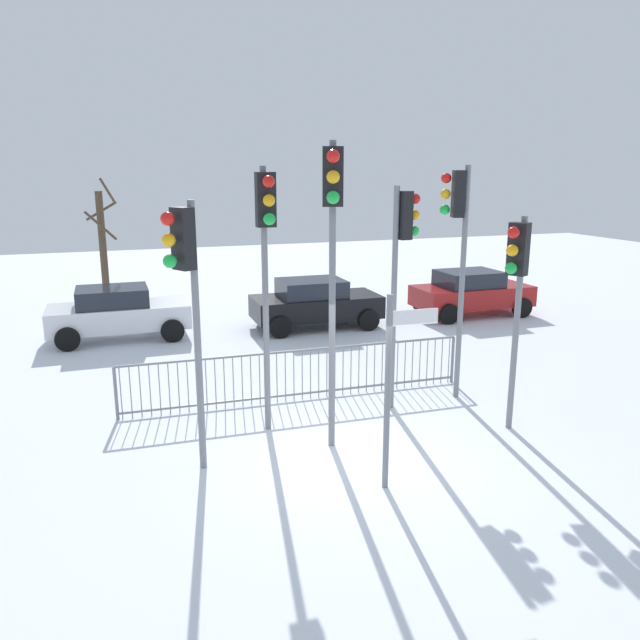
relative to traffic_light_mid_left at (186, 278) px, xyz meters
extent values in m
plane|color=white|center=(2.45, -0.55, -3.09)|extent=(60.00, 60.00, 0.00)
cylinder|color=slate|center=(0.13, 0.07, -0.98)|extent=(0.11, 0.11, 4.21)
cube|color=black|center=(-0.02, -0.01, 0.57)|extent=(0.35, 0.39, 0.90)
sphere|color=red|center=(-0.23, -0.13, 0.87)|extent=(0.20, 0.20, 0.20)
sphere|color=orange|center=(-0.23, -0.13, 0.57)|extent=(0.20, 0.20, 0.20)
sphere|color=green|center=(-0.23, -0.13, 0.27)|extent=(0.20, 0.20, 0.20)
cylinder|color=slate|center=(5.63, 1.52, -0.73)|extent=(0.11, 0.11, 4.73)
cube|color=black|center=(5.48, 1.58, 1.09)|extent=(0.32, 0.38, 0.90)
sphere|color=red|center=(5.24, 1.66, 1.39)|extent=(0.20, 0.20, 0.20)
sphere|color=orange|center=(5.24, 1.66, 1.09)|extent=(0.20, 0.20, 0.20)
sphere|color=green|center=(5.24, 1.66, 0.79)|extent=(0.20, 0.20, 0.20)
cylinder|color=slate|center=(1.49, 1.21, -0.74)|extent=(0.11, 0.11, 4.70)
cube|color=black|center=(1.48, 1.04, 1.06)|extent=(0.32, 0.23, 0.90)
sphere|color=red|center=(1.48, 0.79, 1.36)|extent=(0.20, 0.20, 0.20)
sphere|color=orange|center=(1.48, 0.79, 1.06)|extent=(0.20, 0.20, 0.20)
sphere|color=green|center=(1.48, 0.79, 0.76)|extent=(0.20, 0.20, 0.20)
cylinder|color=slate|center=(5.70, -0.20, -1.15)|extent=(0.11, 0.11, 3.87)
cube|color=black|center=(5.56, -0.29, 0.23)|extent=(0.35, 0.39, 0.90)
sphere|color=red|center=(5.34, -0.41, 0.53)|extent=(0.20, 0.20, 0.20)
sphere|color=orange|center=(5.34, -0.41, 0.23)|extent=(0.20, 0.20, 0.20)
sphere|color=green|center=(5.34, -0.41, -0.07)|extent=(0.20, 0.20, 0.20)
cylinder|color=slate|center=(4.07, 1.41, -0.91)|extent=(0.11, 0.11, 4.36)
cube|color=black|center=(4.24, 1.44, 0.72)|extent=(0.26, 0.35, 0.90)
sphere|color=red|center=(4.48, 1.47, 1.02)|extent=(0.20, 0.20, 0.20)
sphere|color=orange|center=(4.48, 1.47, 0.72)|extent=(0.20, 0.20, 0.20)
sphere|color=green|center=(4.48, 1.47, 0.42)|extent=(0.20, 0.20, 0.20)
cylinder|color=slate|center=(2.35, 0.16, -0.55)|extent=(0.11, 0.11, 5.08)
cube|color=black|center=(2.29, 0.01, 1.44)|extent=(0.38, 0.31, 0.90)
sphere|color=red|center=(2.21, -0.23, 1.74)|extent=(0.20, 0.20, 0.20)
sphere|color=orange|center=(2.21, -0.23, 1.44)|extent=(0.20, 0.20, 0.20)
sphere|color=green|center=(2.21, -0.23, 1.14)|extent=(0.20, 0.20, 0.20)
cylinder|color=slate|center=(2.60, -1.46, -1.62)|extent=(0.09, 0.09, 2.95)
cube|color=white|center=(3.00, -1.48, -0.49)|extent=(0.70, 0.06, 0.22)
cube|color=slate|center=(2.45, 2.45, -2.04)|extent=(7.14, 0.24, 0.04)
cube|color=slate|center=(2.45, 2.45, -2.97)|extent=(7.14, 0.24, 0.04)
cylinder|color=slate|center=(-1.03, 2.55, -2.56)|extent=(0.02, 0.02, 1.05)
cylinder|color=slate|center=(-0.85, 2.54, -2.56)|extent=(0.02, 0.02, 1.05)
cylinder|color=slate|center=(-0.67, 2.54, -2.56)|extent=(0.02, 0.02, 1.05)
cylinder|color=slate|center=(-0.50, 2.53, -2.56)|extent=(0.02, 0.02, 1.05)
cylinder|color=slate|center=(-0.32, 2.53, -2.56)|extent=(0.02, 0.02, 1.05)
cylinder|color=slate|center=(-0.14, 2.52, -2.56)|extent=(0.02, 0.02, 1.05)
cylinder|color=slate|center=(0.04, 2.52, -2.56)|extent=(0.02, 0.02, 1.05)
cylinder|color=slate|center=(0.22, 2.51, -2.56)|extent=(0.02, 0.02, 1.05)
cylinder|color=slate|center=(0.40, 2.51, -2.56)|extent=(0.02, 0.02, 1.05)
cylinder|color=slate|center=(0.58, 2.50, -2.56)|extent=(0.02, 0.02, 1.05)
cylinder|color=slate|center=(0.75, 2.50, -2.56)|extent=(0.02, 0.02, 1.05)
cylinder|color=slate|center=(0.93, 2.49, -2.56)|extent=(0.02, 0.02, 1.05)
cylinder|color=slate|center=(1.11, 2.49, -2.56)|extent=(0.02, 0.02, 1.05)
cylinder|color=slate|center=(1.29, 2.48, -2.56)|extent=(0.02, 0.02, 1.05)
cylinder|color=slate|center=(1.47, 2.48, -2.56)|extent=(0.02, 0.02, 1.05)
cylinder|color=slate|center=(1.65, 2.47, -2.56)|extent=(0.02, 0.02, 1.05)
cylinder|color=slate|center=(1.82, 2.47, -2.56)|extent=(0.02, 0.02, 1.05)
cylinder|color=slate|center=(2.00, 2.46, -2.56)|extent=(0.02, 0.02, 1.05)
cylinder|color=slate|center=(2.18, 2.46, -2.56)|extent=(0.02, 0.02, 1.05)
cylinder|color=slate|center=(2.36, 2.45, -2.56)|extent=(0.02, 0.02, 1.05)
cylinder|color=slate|center=(2.54, 2.45, -2.56)|extent=(0.02, 0.02, 1.05)
cylinder|color=slate|center=(2.72, 2.44, -2.56)|extent=(0.02, 0.02, 1.05)
cylinder|color=slate|center=(2.90, 2.44, -2.56)|extent=(0.02, 0.02, 1.05)
cylinder|color=slate|center=(3.07, 2.43, -2.56)|extent=(0.02, 0.02, 1.05)
cylinder|color=slate|center=(3.25, 2.43, -2.56)|extent=(0.02, 0.02, 1.05)
cylinder|color=slate|center=(3.43, 2.42, -2.56)|extent=(0.02, 0.02, 1.05)
cylinder|color=slate|center=(3.61, 2.42, -2.56)|extent=(0.02, 0.02, 1.05)
cylinder|color=slate|center=(3.79, 2.41, -2.56)|extent=(0.02, 0.02, 1.05)
cylinder|color=slate|center=(3.97, 2.41, -2.56)|extent=(0.02, 0.02, 1.05)
cylinder|color=slate|center=(4.15, 2.40, -2.56)|extent=(0.02, 0.02, 1.05)
cylinder|color=slate|center=(4.32, 2.40, -2.56)|extent=(0.02, 0.02, 1.05)
cylinder|color=slate|center=(4.50, 2.39, -2.56)|extent=(0.02, 0.02, 1.05)
cylinder|color=slate|center=(4.68, 2.39, -2.56)|extent=(0.02, 0.02, 1.05)
cylinder|color=slate|center=(4.86, 2.38, -2.56)|extent=(0.02, 0.02, 1.05)
cylinder|color=slate|center=(5.04, 2.38, -2.56)|extent=(0.02, 0.02, 1.05)
cylinder|color=slate|center=(5.22, 2.37, -2.56)|extent=(0.02, 0.02, 1.05)
cylinder|color=slate|center=(5.39, 2.37, -2.56)|extent=(0.02, 0.02, 1.05)
cylinder|color=slate|center=(5.57, 2.36, -2.56)|extent=(0.02, 0.02, 1.05)
cylinder|color=slate|center=(5.75, 2.36, -2.56)|extent=(0.02, 0.02, 1.05)
cylinder|color=slate|center=(5.93, 2.35, -2.56)|extent=(0.02, 0.02, 1.05)
cylinder|color=slate|center=(-1.12, 2.55, -2.56)|extent=(0.06, 0.06, 1.05)
cylinder|color=slate|center=(6.02, 2.35, -2.56)|extent=(0.06, 0.06, 1.05)
cube|color=black|center=(4.76, 8.07, -2.44)|extent=(3.83, 1.76, 0.65)
cube|color=#1E232D|center=(4.61, 8.08, -1.89)|extent=(1.92, 1.53, 0.55)
cylinder|color=black|center=(6.12, 8.90, -2.77)|extent=(0.64, 0.23, 0.64)
cylinder|color=black|center=(6.09, 7.20, -2.77)|extent=(0.64, 0.23, 0.64)
cylinder|color=black|center=(3.42, 8.94, -2.77)|extent=(0.64, 0.23, 0.64)
cylinder|color=black|center=(3.39, 7.24, -2.77)|extent=(0.64, 0.23, 0.64)
cube|color=silver|center=(-0.88, 8.68, -2.44)|extent=(3.80, 1.70, 0.65)
cube|color=#1E232D|center=(-1.03, 8.68, -1.89)|extent=(1.90, 1.50, 0.55)
cylinder|color=black|center=(0.47, 9.53, -2.77)|extent=(0.64, 0.22, 0.64)
cylinder|color=black|center=(0.47, 7.83, -2.77)|extent=(0.64, 0.22, 0.64)
cylinder|color=black|center=(-2.23, 9.53, -2.77)|extent=(0.64, 0.22, 0.64)
cylinder|color=black|center=(-2.23, 7.83, -2.77)|extent=(0.64, 0.22, 0.64)
cube|color=maroon|center=(10.11, 7.97, -2.44)|extent=(3.80, 1.71, 0.65)
cube|color=#1E232D|center=(9.96, 7.97, -1.89)|extent=(1.90, 1.50, 0.55)
cylinder|color=black|center=(11.45, 8.82, -2.77)|extent=(0.64, 0.22, 0.64)
cylinder|color=black|center=(11.46, 7.12, -2.77)|extent=(0.64, 0.22, 0.64)
cylinder|color=black|center=(8.75, 8.82, -2.77)|extent=(0.64, 0.22, 0.64)
cylinder|color=black|center=(8.76, 7.12, -2.77)|extent=(0.64, 0.22, 0.64)
cylinder|color=#473828|center=(-1.20, 14.07, -1.12)|extent=(0.25, 0.25, 3.94)
cylinder|color=#473828|center=(-0.89, 13.86, 0.84)|extent=(0.55, 0.73, 0.91)
cylinder|color=#473828|center=(-1.15, 14.60, 0.13)|extent=(1.10, 0.19, 0.69)
cylinder|color=#473828|center=(-1.22, 13.59, -0.31)|extent=(1.03, 0.12, 1.03)
camera|label=1|loc=(-1.07, -9.08, 1.53)|focal=34.59mm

